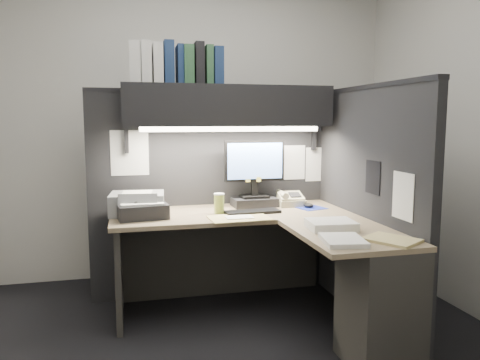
# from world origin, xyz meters

# --- Properties ---
(floor) EXTENTS (3.50, 3.50, 0.00)m
(floor) POSITION_xyz_m (0.00, 0.00, 0.00)
(floor) COLOR black
(floor) RESTS_ON ground
(wall_back) EXTENTS (3.50, 0.04, 2.70)m
(wall_back) POSITION_xyz_m (0.00, 1.50, 1.35)
(wall_back) COLOR beige
(wall_back) RESTS_ON floor
(wall_front) EXTENTS (3.50, 0.04, 2.70)m
(wall_front) POSITION_xyz_m (0.00, -1.50, 1.35)
(wall_front) COLOR beige
(wall_front) RESTS_ON floor
(partition_back) EXTENTS (1.90, 0.06, 1.60)m
(partition_back) POSITION_xyz_m (0.03, 0.93, 0.80)
(partition_back) COLOR black
(partition_back) RESTS_ON floor
(partition_right) EXTENTS (0.06, 1.50, 1.60)m
(partition_right) POSITION_xyz_m (0.98, 0.18, 0.80)
(partition_right) COLOR black
(partition_right) RESTS_ON floor
(desk) EXTENTS (1.70, 1.53, 0.73)m
(desk) POSITION_xyz_m (0.43, -0.00, 0.44)
(desk) COLOR #827252
(desk) RESTS_ON floor
(overhead_shelf) EXTENTS (1.55, 0.34, 0.30)m
(overhead_shelf) POSITION_xyz_m (0.12, 0.75, 1.50)
(overhead_shelf) COLOR black
(overhead_shelf) RESTS_ON partition_back
(task_light_tube) EXTENTS (1.32, 0.04, 0.04)m
(task_light_tube) POSITION_xyz_m (0.12, 0.61, 1.33)
(task_light_tube) COLOR white
(task_light_tube) RESTS_ON overhead_shelf
(monitor) EXTENTS (0.47, 0.22, 0.51)m
(monitor) POSITION_xyz_m (0.33, 0.74, 0.93)
(monitor) COLOR black
(monitor) RESTS_ON desk
(keyboard) EXTENTS (0.41, 0.16, 0.02)m
(keyboard) POSITION_xyz_m (0.24, 0.48, 0.74)
(keyboard) COLOR black
(keyboard) RESTS_ON desk
(mousepad) EXTENTS (0.23, 0.22, 0.00)m
(mousepad) POSITION_xyz_m (0.73, 0.56, 0.73)
(mousepad) COLOR navy
(mousepad) RESTS_ON desk
(mouse) EXTENTS (0.09, 0.11, 0.03)m
(mouse) POSITION_xyz_m (0.71, 0.57, 0.75)
(mouse) COLOR black
(mouse) RESTS_ON mousepad
(telephone) EXTENTS (0.22, 0.23, 0.08)m
(telephone) POSITION_xyz_m (0.61, 0.71, 0.77)
(telephone) COLOR #BFB992
(telephone) RESTS_ON desk
(coffee_cup) EXTENTS (0.08, 0.08, 0.13)m
(coffee_cup) POSITION_xyz_m (0.01, 0.53, 0.80)
(coffee_cup) COLOR #97A943
(coffee_cup) RESTS_ON desk
(printer) EXTENTS (0.40, 0.35, 0.15)m
(printer) POSITION_xyz_m (-0.56, 0.65, 0.80)
(printer) COLOR gray
(printer) RESTS_ON desk
(notebook_stack) EXTENTS (0.36, 0.31, 0.10)m
(notebook_stack) POSITION_xyz_m (-0.53, 0.51, 0.78)
(notebook_stack) COLOR black
(notebook_stack) RESTS_ON desk
(open_folder) EXTENTS (0.42, 0.29, 0.01)m
(open_folder) POSITION_xyz_m (0.11, 0.32, 0.73)
(open_folder) COLOR tan
(open_folder) RESTS_ON desk
(paper_stack_a) EXTENTS (0.30, 0.26, 0.05)m
(paper_stack_a) POSITION_xyz_m (0.58, -0.12, 0.76)
(paper_stack_a) COLOR white
(paper_stack_a) RESTS_ON desk
(paper_stack_b) EXTENTS (0.26, 0.30, 0.03)m
(paper_stack_b) POSITION_xyz_m (0.51, -0.43, 0.74)
(paper_stack_b) COLOR white
(paper_stack_b) RESTS_ON desk
(manila_stack) EXTENTS (0.33, 0.35, 0.02)m
(manila_stack) POSITION_xyz_m (0.78, -0.47, 0.74)
(manila_stack) COLOR tan
(manila_stack) RESTS_ON desk
(binder_row) EXTENTS (0.66, 0.25, 0.30)m
(binder_row) POSITION_xyz_m (-0.26, 0.74, 1.79)
(binder_row) COLOR silver
(binder_row) RESTS_ON overhead_shelf
(pinned_papers) EXTENTS (1.76, 1.31, 0.51)m
(pinned_papers) POSITION_xyz_m (0.42, 0.56, 1.05)
(pinned_papers) COLOR white
(pinned_papers) RESTS_ON partition_back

